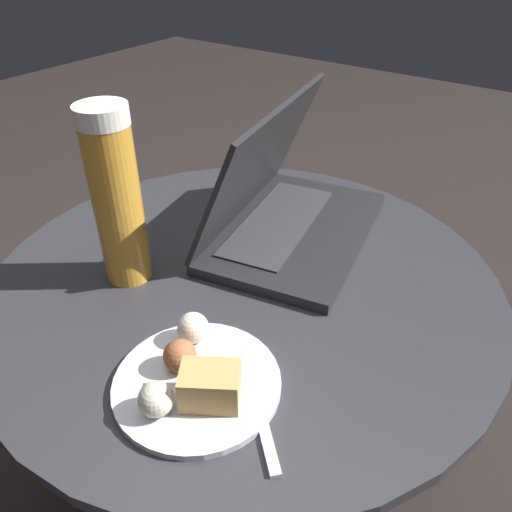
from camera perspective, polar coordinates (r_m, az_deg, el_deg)
ground_plane at (r=1.12m, az=-1.04°, el=-22.75°), size 6.00×6.00×0.00m
table at (r=0.83m, az=-1.31°, el=-8.81°), size 0.75×0.75×0.49m
laptop at (r=0.82m, az=3.20°, el=5.43°), size 0.38×0.29×0.22m
beer_glass at (r=0.70m, az=-15.65°, el=6.36°), size 0.07×0.07×0.26m
snack_plate at (r=0.58m, az=-7.09°, el=-13.52°), size 0.19×0.19×0.05m
fork at (r=0.58m, az=-0.01°, el=-15.87°), size 0.13×0.13×0.01m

